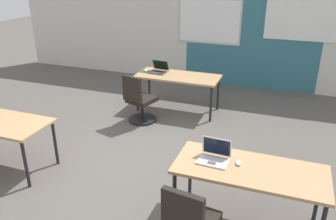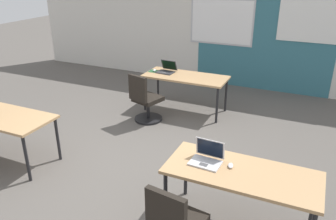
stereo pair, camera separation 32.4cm
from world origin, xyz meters
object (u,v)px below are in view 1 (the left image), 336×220
at_px(chair_far_left, 139,103).
at_px(mouse_far_left, 146,71).
at_px(laptop_far_left, 158,70).
at_px(laptop_near_right_inner, 214,156).
at_px(desk_near_right, 250,173).
at_px(mouse_near_right_inner, 238,163).
at_px(desk_far_center, 178,78).

bearing_deg(chair_far_left, mouse_far_left, -59.75).
xyz_separation_m(laptop_far_left, laptop_near_right_inner, (1.79, -2.84, 0.00)).
distance_m(desk_near_right, mouse_far_left, 3.72).
bearing_deg(mouse_near_right_inner, chair_far_left, 136.36).
xyz_separation_m(desk_near_right, mouse_near_right_inner, (-0.13, 0.03, 0.08)).
xyz_separation_m(mouse_far_left, chair_far_left, (0.20, -0.79, -0.36)).
relative_size(mouse_far_left, chair_far_left, 0.12).
distance_m(desk_near_right, mouse_near_right_inner, 0.16).
xyz_separation_m(desk_near_right, laptop_far_left, (-2.18, 2.87, 0.11)).
bearing_deg(desk_near_right, laptop_far_left, 127.25).
relative_size(desk_near_right, mouse_far_left, 14.87).
xyz_separation_m(chair_far_left, mouse_near_right_inner, (2.09, -2.00, 0.36)).
distance_m(laptop_far_left, mouse_far_left, 0.25).
relative_size(chair_far_left, laptop_near_right_inner, 2.68).
bearing_deg(laptop_near_right_inner, chair_far_left, 135.45).
bearing_deg(laptop_near_right_inner, mouse_near_right_inner, 4.26).
distance_m(desk_near_right, laptop_near_right_inner, 0.41).
xyz_separation_m(desk_near_right, desk_far_center, (-1.75, 2.80, 0.00)).
relative_size(desk_far_center, laptop_near_right_inner, 4.66).
distance_m(desk_near_right, laptop_far_left, 3.61).
relative_size(desk_near_right, chair_far_left, 1.74).
distance_m(desk_far_center, laptop_near_right_inner, 3.09).
relative_size(laptop_near_right_inner, mouse_near_right_inner, 3.12).
relative_size(laptop_far_left, laptop_near_right_inner, 1.03).
height_order(laptop_far_left, laptop_near_right_inner, laptop_near_right_inner).
height_order(desk_far_center, laptop_far_left, laptop_far_left).
xyz_separation_m(desk_far_center, chair_far_left, (-0.48, -0.77, -0.28)).
distance_m(chair_far_left, laptop_near_right_inner, 2.74).
height_order(laptop_near_right_inner, mouse_near_right_inner, laptop_near_right_inner).
bearing_deg(laptop_far_left, desk_near_right, -48.16).
bearing_deg(mouse_near_right_inner, desk_near_right, -14.42).
height_order(laptop_far_left, mouse_far_left, laptop_far_left).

